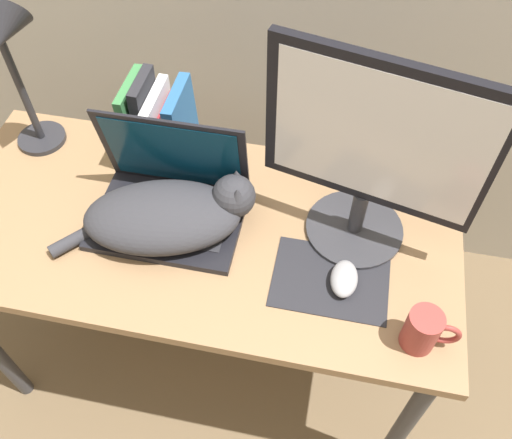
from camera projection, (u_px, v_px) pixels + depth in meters
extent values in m
plane|color=brown|center=(191.00, 439.00, 1.73)|extent=(12.00, 12.00, 0.00)
cube|color=#93704C|center=(197.00, 228.00, 1.34)|extent=(1.28, 0.61, 0.03)
cylinder|color=#38383D|center=(403.00, 427.00, 1.41)|extent=(0.04, 0.04, 0.71)
cylinder|color=#38383D|center=(60.00, 208.00, 1.86)|extent=(0.04, 0.04, 0.71)
cylinder|color=#38383D|center=(409.00, 265.00, 1.71)|extent=(0.04, 0.04, 0.71)
cube|color=black|center=(168.00, 220.00, 1.33)|extent=(0.36, 0.25, 0.02)
cube|color=#28282D|center=(166.00, 222.00, 1.31)|extent=(0.29, 0.13, 0.00)
cube|color=black|center=(174.00, 153.00, 1.29)|extent=(0.36, 0.05, 0.24)
cube|color=#0A334C|center=(173.00, 155.00, 1.28)|extent=(0.32, 0.04, 0.21)
ellipsoid|color=#333338|center=(163.00, 217.00, 1.27)|extent=(0.41, 0.30, 0.12)
sphere|color=#333338|center=(234.00, 196.00, 1.28)|extent=(0.11, 0.11, 0.11)
cone|color=#333338|center=(236.00, 176.00, 1.26)|extent=(0.04, 0.04, 0.03)
cone|color=#333338|center=(237.00, 194.00, 1.23)|extent=(0.04, 0.04, 0.03)
cylinder|color=#333338|center=(78.00, 238.00, 1.28)|extent=(0.12, 0.13, 0.03)
cylinder|color=#333338|center=(354.00, 229.00, 1.32)|extent=(0.24, 0.24, 0.01)
cylinder|color=#333338|center=(358.00, 212.00, 1.26)|extent=(0.04, 0.04, 0.12)
cube|color=black|center=(376.00, 136.00, 1.07)|extent=(0.46, 0.13, 0.36)
cube|color=white|center=(377.00, 140.00, 1.07)|extent=(0.42, 0.10, 0.32)
cube|color=#232328|center=(331.00, 279.00, 1.23)|extent=(0.26, 0.19, 0.00)
ellipsoid|color=#99999E|center=(344.00, 279.00, 1.21)|extent=(0.06, 0.10, 0.04)
cube|color=#387A42|center=(138.00, 122.00, 1.38)|extent=(0.03, 0.16, 0.24)
cube|color=#232328|center=(147.00, 121.00, 1.37)|extent=(0.03, 0.13, 0.26)
cube|color=white|center=(159.00, 128.00, 1.39)|extent=(0.02, 0.17, 0.21)
cube|color=maroon|center=(172.00, 135.00, 1.40)|extent=(0.03, 0.14, 0.18)
cube|color=#285B93|center=(183.00, 129.00, 1.37)|extent=(0.04, 0.16, 0.23)
cylinder|color=#28282D|center=(42.00, 138.00, 1.51)|extent=(0.13, 0.13, 0.01)
cylinder|color=#28282D|center=(19.00, 83.00, 1.36)|extent=(0.02, 0.02, 0.37)
cone|color=#28282D|center=(2.00, 29.00, 1.18)|extent=(0.11, 0.13, 0.14)
cylinder|color=#993833|center=(422.00, 330.00, 1.10)|extent=(0.07, 0.07, 0.10)
torus|color=#993833|center=(445.00, 334.00, 1.09)|extent=(0.07, 0.01, 0.07)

